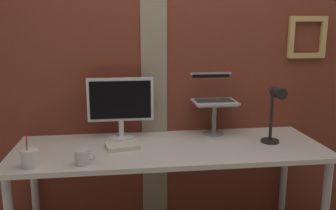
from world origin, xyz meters
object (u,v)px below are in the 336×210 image
desk_lamp (275,109)px  coffee_mug (82,157)px  pen_cup (30,158)px  laptop (213,94)px  monitor (121,103)px

desk_lamp → coffee_mug: (-1.19, -0.20, -0.20)m
desk_lamp → coffee_mug: 1.23m
pen_cup → coffee_mug: (0.28, -0.00, -0.01)m
laptop → coffee_mug: laptop is taller
pen_cup → monitor: bearing=43.7°
desk_lamp → pen_cup: (-1.48, -0.20, -0.19)m
coffee_mug → desk_lamp: bearing=9.3°
pen_cup → laptop: bearing=25.1°
monitor → laptop: laptop is taller
desk_lamp → coffee_mug: bearing=-170.7°
monitor → laptop: (0.65, 0.06, 0.03)m
desk_lamp → coffee_mug: desk_lamp is taller
laptop → pen_cup: size_ratio=1.74×
monitor → coffee_mug: (-0.22, -0.48, -0.20)m
desk_lamp → pen_cup: bearing=-172.4°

